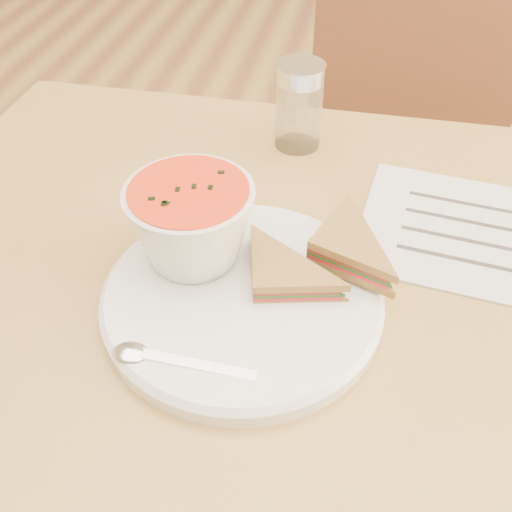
% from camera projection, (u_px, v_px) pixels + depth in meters
% --- Properties ---
extents(dining_table, '(1.00, 0.70, 0.75)m').
position_uv_depth(dining_table, '(294.00, 441.00, 0.88)').
color(dining_table, '#9C6830').
rests_on(dining_table, floor).
extents(chair_far, '(0.46, 0.46, 0.91)m').
position_uv_depth(chair_far, '(380.00, 217.00, 1.15)').
color(chair_far, brown).
rests_on(chair_far, floor).
extents(plate, '(0.29, 0.29, 0.02)m').
position_uv_depth(plate, '(242.00, 298.00, 0.58)').
color(plate, white).
rests_on(plate, dining_table).
extents(soup_bowl, '(0.16, 0.16, 0.09)m').
position_uv_depth(soup_bowl, '(192.00, 226.00, 0.58)').
color(soup_bowl, white).
rests_on(soup_bowl, plate).
extents(sandwich_half_a, '(0.11, 0.11, 0.03)m').
position_uv_depth(sandwich_half_a, '(253.00, 298.00, 0.55)').
color(sandwich_half_a, '#A8783B').
rests_on(sandwich_half_a, plate).
extents(sandwich_half_b, '(0.12, 0.12, 0.03)m').
position_uv_depth(sandwich_half_b, '(307.00, 252.00, 0.58)').
color(sandwich_half_b, '#A8783B').
rests_on(sandwich_half_b, plate).
extents(spoon, '(0.17, 0.04, 0.01)m').
position_uv_depth(spoon, '(185.00, 363.00, 0.50)').
color(spoon, silver).
rests_on(spoon, plate).
extents(paper_menu, '(0.31, 0.25, 0.00)m').
position_uv_depth(paper_menu, '(487.00, 236.00, 0.66)').
color(paper_menu, silver).
rests_on(paper_menu, dining_table).
extents(condiment_shaker, '(0.08, 0.08, 0.12)m').
position_uv_depth(condiment_shaker, '(299.00, 106.00, 0.76)').
color(condiment_shaker, silver).
rests_on(condiment_shaker, dining_table).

